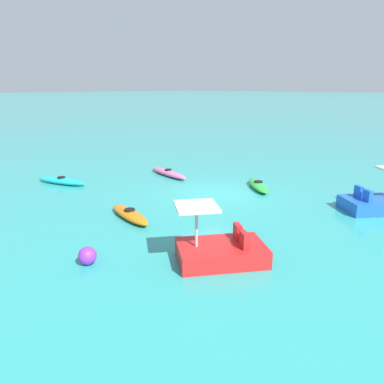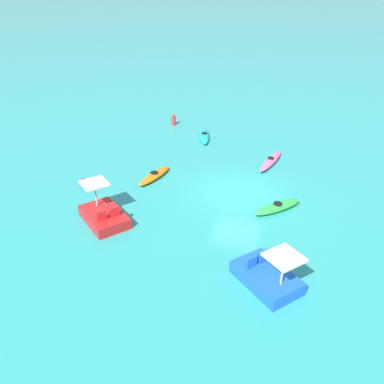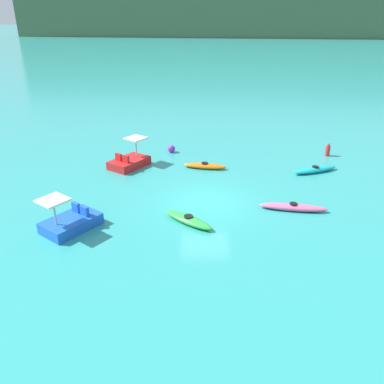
% 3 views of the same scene
% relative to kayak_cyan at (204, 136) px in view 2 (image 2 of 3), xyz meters
% --- Properties ---
extents(ground_plane, '(600.00, 600.00, 0.00)m').
position_rel_kayak_cyan_xyz_m(ground_plane, '(-6.66, -4.00, -0.16)').
color(ground_plane, teal).
extents(kayak_cyan, '(2.97, 1.57, 0.37)m').
position_rel_kayak_cyan_xyz_m(kayak_cyan, '(0.00, 0.00, 0.00)').
color(kayak_cyan, '#19B7C6').
rests_on(kayak_cyan, ground_plane).
extents(kayak_pink, '(3.27, 1.10, 0.37)m').
position_rel_kayak_cyan_xyz_m(kayak_pink, '(-2.50, -4.89, -0.00)').
color(kayak_pink, pink).
rests_on(kayak_pink, ground_plane).
extents(kayak_green, '(2.40, 2.19, 0.37)m').
position_rel_kayak_cyan_xyz_m(kayak_green, '(-7.52, -6.10, 0.00)').
color(kayak_green, green).
rests_on(kayak_green, ground_plane).
extents(kayak_orange, '(2.68, 1.11, 0.37)m').
position_rel_kayak_cyan_xyz_m(kayak_orange, '(-6.52, 0.68, 0.00)').
color(kayak_orange, orange).
rests_on(kayak_orange, ground_plane).
extents(pedal_boat_blue, '(2.66, 2.81, 1.68)m').
position_rel_kayak_cyan_xyz_m(pedal_boat_blue, '(-12.67, -6.54, 0.17)').
color(pedal_boat_blue, blue).
rests_on(pedal_boat_blue, ground_plane).
extents(pedal_boat_red, '(2.62, 2.82, 1.68)m').
position_rel_kayak_cyan_xyz_m(pedal_boat_red, '(-11.14, 1.02, 0.17)').
color(pedal_boat_red, red).
rests_on(pedal_boat_red, ground_plane).
extents(buoy_purple, '(0.50, 0.50, 0.50)m').
position_rel_kayak_cyan_xyz_m(buoy_purple, '(-8.66, 3.69, 0.09)').
color(buoy_purple, purple).
rests_on(buoy_purple, ground_plane).
extents(person_near_shore, '(0.42, 0.42, 0.88)m').
position_rel_kayak_cyan_xyz_m(person_near_shore, '(1.66, 2.91, 0.22)').
color(person_near_shore, red).
rests_on(person_near_shore, ground_plane).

